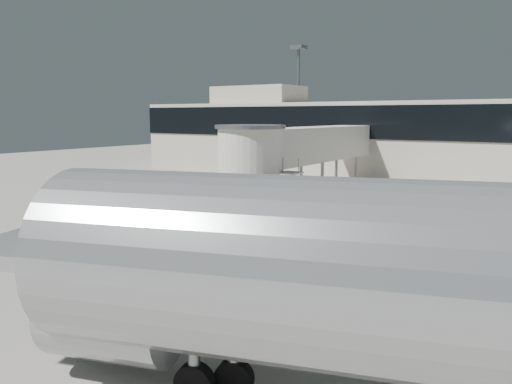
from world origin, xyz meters
TOP-DOWN VIEW (x-y plane):
  - ground at (0.00, 0.00)m, footprint 140.00×140.00m
  - lane_markings at (-0.67, 9.33)m, footprint 40.00×30.00m
  - terminal at (-0.35, 29.94)m, footprint 64.00×12.11m
  - jet_bridge at (-3.97, 12.26)m, footprint 5.70×20.40m
  - baggage_tug at (1.37, 6.29)m, footprint 2.35×1.87m
  - suitcase_cart at (7.48, 6.89)m, footprint 3.70×1.67m
  - box_cart_near at (-2.62, -0.86)m, footprint 3.50×1.98m
  - box_cart_far at (-3.81, -0.33)m, footprint 3.67×2.44m
  - ground_worker at (1.75, -1.63)m, footprint 0.78×0.58m
  - minivan at (10.98, 12.78)m, footprint 2.88×4.83m
  - belt_loader at (-15.74, 23.99)m, footprint 4.73×2.43m
  - aircraft at (13.60, -11.16)m, footprint 21.50×9.71m

SIDE VIEW (x-z plane):
  - ground at x=0.00m, z-range 0.00..0.00m
  - lane_markings at x=-0.67m, z-range 0.00..0.02m
  - baggage_tug at x=1.37m, z-range -0.19..1.22m
  - suitcase_cart at x=7.48m, z-range -0.20..1.23m
  - box_cart_near at x=-2.62m, z-range -0.13..1.21m
  - box_cart_far at x=-3.81m, z-range -0.15..1.27m
  - belt_loader at x=-15.74m, z-range -0.26..1.92m
  - ground_worker at x=1.75m, z-range 0.00..1.96m
  - minivan at x=10.98m, z-range 0.17..1.89m
  - aircraft at x=13.60m, z-range 0.37..5.90m
  - terminal at x=-0.35m, z-range -3.49..11.71m
  - jet_bridge at x=-3.97m, z-range 1.27..7.30m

